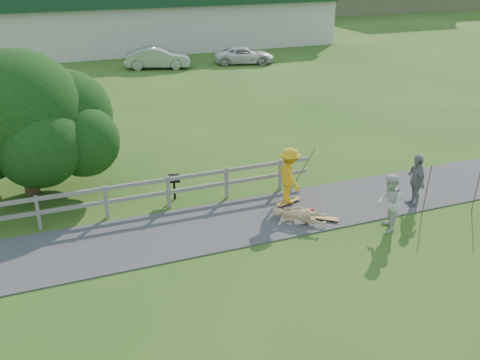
{
  "coord_description": "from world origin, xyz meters",
  "views": [
    {
      "loc": [
        -5.63,
        -12.15,
        7.76
      ],
      "look_at": [
        -0.03,
        2.0,
        1.19
      ],
      "focal_mm": 40.0,
      "sensor_mm": 36.0,
      "label": 1
    }
  ],
  "objects_px": {
    "skater_fallen": "(299,215)",
    "car_white": "(244,55)",
    "skater_rider": "(289,178)",
    "spectator_a": "(389,203)",
    "tree": "(25,142)",
    "bbq": "(174,187)",
    "car_silver": "(158,58)",
    "spectator_b": "(416,180)"
  },
  "relations": [
    {
      "from": "car_white",
      "to": "tree",
      "type": "xyz_separation_m",
      "value": [
        -15.43,
        -18.6,
        1.27
      ]
    },
    {
      "from": "skater_rider",
      "to": "tree",
      "type": "relative_size",
      "value": 0.28
    },
    {
      "from": "car_silver",
      "to": "tree",
      "type": "bearing_deg",
      "value": 171.13
    },
    {
      "from": "tree",
      "to": "bbq",
      "type": "distance_m",
      "value": 5.21
    },
    {
      "from": "tree",
      "to": "bbq",
      "type": "relative_size",
      "value": 7.66
    },
    {
      "from": "car_white",
      "to": "tree",
      "type": "bearing_deg",
      "value": 155.84
    },
    {
      "from": "skater_fallen",
      "to": "spectator_b",
      "type": "relative_size",
      "value": 0.92
    },
    {
      "from": "spectator_a",
      "to": "car_white",
      "type": "distance_m",
      "value": 25.96
    },
    {
      "from": "car_silver",
      "to": "skater_rider",
      "type": "bearing_deg",
      "value": -166.59
    },
    {
      "from": "skater_rider",
      "to": "car_silver",
      "type": "height_order",
      "value": "skater_rider"
    },
    {
      "from": "spectator_b",
      "to": "spectator_a",
      "type": "bearing_deg",
      "value": -44.1
    },
    {
      "from": "tree",
      "to": "car_silver",
      "type": "bearing_deg",
      "value": 64.74
    },
    {
      "from": "skater_fallen",
      "to": "car_silver",
      "type": "distance_m",
      "value": 24.65
    },
    {
      "from": "car_white",
      "to": "car_silver",
      "type": "bearing_deg",
      "value": 100.28
    },
    {
      "from": "skater_rider",
      "to": "spectator_b",
      "type": "bearing_deg",
      "value": -110.75
    },
    {
      "from": "tree",
      "to": "bbq",
      "type": "xyz_separation_m",
      "value": [
        4.45,
        -2.29,
        -1.45
      ]
    },
    {
      "from": "spectator_b",
      "to": "skater_fallen",
      "type": "bearing_deg",
      "value": -78.12
    },
    {
      "from": "skater_fallen",
      "to": "car_silver",
      "type": "bearing_deg",
      "value": 39.06
    },
    {
      "from": "tree",
      "to": "spectator_b",
      "type": "bearing_deg",
      "value": -25.85
    },
    {
      "from": "skater_rider",
      "to": "tree",
      "type": "xyz_separation_m",
      "value": [
        -7.84,
        4.08,
        0.95
      ]
    },
    {
      "from": "spectator_b",
      "to": "tree",
      "type": "xyz_separation_m",
      "value": [
        -11.63,
        5.64,
        0.99
      ]
    },
    {
      "from": "spectator_a",
      "to": "tree",
      "type": "relative_size",
      "value": 0.27
    },
    {
      "from": "skater_fallen",
      "to": "spectator_b",
      "type": "height_order",
      "value": "spectator_b"
    },
    {
      "from": "car_silver",
      "to": "tree",
      "type": "distance_m",
      "value": 21.24
    },
    {
      "from": "tree",
      "to": "skater_rider",
      "type": "bearing_deg",
      "value": -27.47
    },
    {
      "from": "skater_rider",
      "to": "skater_fallen",
      "type": "height_order",
      "value": "skater_rider"
    },
    {
      "from": "spectator_a",
      "to": "spectator_b",
      "type": "height_order",
      "value": "spectator_a"
    },
    {
      "from": "spectator_a",
      "to": "bbq",
      "type": "distance_m",
      "value": 6.97
    },
    {
      "from": "skater_fallen",
      "to": "car_white",
      "type": "height_order",
      "value": "car_white"
    },
    {
      "from": "skater_rider",
      "to": "car_silver",
      "type": "bearing_deg",
      "value": -1.38
    },
    {
      "from": "skater_rider",
      "to": "spectator_a",
      "type": "xyz_separation_m",
      "value": [
        1.95,
        -2.66,
        -0.05
      ]
    },
    {
      "from": "car_white",
      "to": "tree",
      "type": "distance_m",
      "value": 24.2
    },
    {
      "from": "car_silver",
      "to": "tree",
      "type": "xyz_separation_m",
      "value": [
        -9.05,
        -19.18,
        1.14
      ]
    },
    {
      "from": "bbq",
      "to": "spectator_a",
      "type": "bearing_deg",
      "value": -23.93
    },
    {
      "from": "skater_rider",
      "to": "car_white",
      "type": "relative_size",
      "value": 0.43
    },
    {
      "from": "skater_rider",
      "to": "bbq",
      "type": "distance_m",
      "value": 3.87
    },
    {
      "from": "car_silver",
      "to": "car_white",
      "type": "distance_m",
      "value": 6.4
    },
    {
      "from": "skater_rider",
      "to": "spectator_a",
      "type": "distance_m",
      "value": 3.3
    },
    {
      "from": "skater_rider",
      "to": "skater_fallen",
      "type": "xyz_separation_m",
      "value": [
        -0.31,
        -1.34,
        -0.64
      ]
    },
    {
      "from": "skater_fallen",
      "to": "car_silver",
      "type": "relative_size",
      "value": 0.36
    },
    {
      "from": "skater_rider",
      "to": "spectator_b",
      "type": "xyz_separation_m",
      "value": [
        3.79,
        -1.56,
        -0.05
      ]
    },
    {
      "from": "tree",
      "to": "skater_fallen",
      "type": "bearing_deg",
      "value": -35.73
    }
  ]
}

